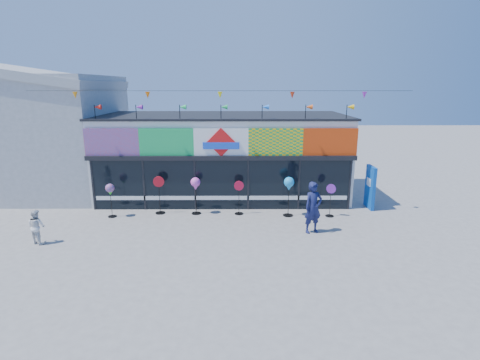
{
  "coord_description": "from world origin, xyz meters",
  "views": [
    {
      "loc": [
        0.75,
        -12.89,
        5.53
      ],
      "look_at": [
        0.82,
        2.0,
        1.74
      ],
      "focal_mm": 28.0,
      "sensor_mm": 36.0,
      "label": 1
    }
  ],
  "objects_px": {
    "adult_man": "(313,208)",
    "child": "(36,226)",
    "spinner_4": "(289,185)",
    "spinner_0": "(110,190)",
    "spinner_1": "(159,194)",
    "blue_sign": "(370,187)",
    "spinner_3": "(239,197)",
    "spinner_5": "(330,199)",
    "spinner_2": "(196,185)"
  },
  "relations": [
    {
      "from": "blue_sign",
      "to": "spinner_5",
      "type": "bearing_deg",
      "value": -151.85
    },
    {
      "from": "spinner_2",
      "to": "child",
      "type": "distance_m",
      "value": 6.24
    },
    {
      "from": "spinner_1",
      "to": "spinner_4",
      "type": "bearing_deg",
      "value": -3.55
    },
    {
      "from": "spinner_3",
      "to": "adult_man",
      "type": "distance_m",
      "value": 3.54
    },
    {
      "from": "spinner_0",
      "to": "spinner_3",
      "type": "relative_size",
      "value": 0.98
    },
    {
      "from": "blue_sign",
      "to": "spinner_5",
      "type": "relative_size",
      "value": 1.37
    },
    {
      "from": "adult_man",
      "to": "spinner_1",
      "type": "bearing_deg",
      "value": 139.18
    },
    {
      "from": "spinner_0",
      "to": "spinner_2",
      "type": "height_order",
      "value": "spinner_2"
    },
    {
      "from": "spinner_5",
      "to": "spinner_2",
      "type": "bearing_deg",
      "value": 176.37
    },
    {
      "from": "blue_sign",
      "to": "spinner_4",
      "type": "xyz_separation_m",
      "value": [
        -3.88,
        -1.07,
        0.4
      ]
    },
    {
      "from": "spinner_3",
      "to": "spinner_5",
      "type": "xyz_separation_m",
      "value": [
        3.93,
        -0.32,
        -0.03
      ]
    },
    {
      "from": "spinner_4",
      "to": "spinner_5",
      "type": "distance_m",
      "value": 1.9
    },
    {
      "from": "spinner_1",
      "to": "adult_man",
      "type": "xyz_separation_m",
      "value": [
        6.32,
        -2.24,
        0.11
      ]
    },
    {
      "from": "blue_sign",
      "to": "adult_man",
      "type": "height_order",
      "value": "adult_man"
    },
    {
      "from": "spinner_0",
      "to": "child",
      "type": "xyz_separation_m",
      "value": [
        -1.75,
        -2.77,
        -0.54
      ]
    },
    {
      "from": "spinner_0",
      "to": "spinner_2",
      "type": "xyz_separation_m",
      "value": [
        3.59,
        0.38,
        0.14
      ]
    },
    {
      "from": "spinner_1",
      "to": "child",
      "type": "distance_m",
      "value": 4.94
    },
    {
      "from": "spinner_5",
      "to": "spinner_4",
      "type": "bearing_deg",
      "value": 177.4
    },
    {
      "from": "blue_sign",
      "to": "spinner_1",
      "type": "xyz_separation_m",
      "value": [
        -9.52,
        -0.72,
        -0.1
      ]
    },
    {
      "from": "adult_man",
      "to": "spinner_3",
      "type": "bearing_deg",
      "value": 121.68
    },
    {
      "from": "spinner_2",
      "to": "child",
      "type": "bearing_deg",
      "value": -149.47
    },
    {
      "from": "spinner_2",
      "to": "spinner_5",
      "type": "bearing_deg",
      "value": -3.63
    },
    {
      "from": "blue_sign",
      "to": "spinner_3",
      "type": "distance_m",
      "value": 6.08
    },
    {
      "from": "spinner_1",
      "to": "spinner_2",
      "type": "relative_size",
      "value": 1.02
    },
    {
      "from": "spinner_3",
      "to": "blue_sign",
      "type": "bearing_deg",
      "value": 7.87
    },
    {
      "from": "spinner_3",
      "to": "child",
      "type": "xyz_separation_m",
      "value": [
        -7.23,
        -3.11,
        -0.16
      ]
    },
    {
      "from": "spinner_2",
      "to": "adult_man",
      "type": "relative_size",
      "value": 0.83
    },
    {
      "from": "spinner_1",
      "to": "spinner_4",
      "type": "distance_m",
      "value": 5.67
    },
    {
      "from": "spinner_0",
      "to": "spinner_4",
      "type": "distance_m",
      "value": 7.62
    },
    {
      "from": "spinner_0",
      "to": "child",
      "type": "bearing_deg",
      "value": -122.31
    },
    {
      "from": "blue_sign",
      "to": "spinner_4",
      "type": "bearing_deg",
      "value": -165.35
    },
    {
      "from": "blue_sign",
      "to": "adult_man",
      "type": "distance_m",
      "value": 4.36
    },
    {
      "from": "spinner_0",
      "to": "spinner_4",
      "type": "xyz_separation_m",
      "value": [
        7.62,
        0.1,
        0.21
      ]
    },
    {
      "from": "spinner_2",
      "to": "spinner_5",
      "type": "distance_m",
      "value": 5.86
    },
    {
      "from": "adult_man",
      "to": "blue_sign",
      "type": "bearing_deg",
      "value": 21.5
    },
    {
      "from": "spinner_1",
      "to": "spinner_4",
      "type": "relative_size",
      "value": 0.97
    },
    {
      "from": "spinner_1",
      "to": "adult_man",
      "type": "height_order",
      "value": "adult_man"
    },
    {
      "from": "spinner_0",
      "to": "spinner_5",
      "type": "xyz_separation_m",
      "value": [
        9.42,
        0.01,
        -0.42
      ]
    },
    {
      "from": "child",
      "to": "spinner_1",
      "type": "bearing_deg",
      "value": -115.79
    },
    {
      "from": "spinner_4",
      "to": "spinner_5",
      "type": "height_order",
      "value": "spinner_4"
    },
    {
      "from": "adult_man",
      "to": "spinner_2",
      "type": "bearing_deg",
      "value": 133.89
    },
    {
      "from": "blue_sign",
      "to": "spinner_0",
      "type": "distance_m",
      "value": 11.56
    },
    {
      "from": "spinner_2",
      "to": "spinner_1",
      "type": "bearing_deg",
      "value": 177.78
    },
    {
      "from": "spinner_4",
      "to": "adult_man",
      "type": "xyz_separation_m",
      "value": [
        0.69,
        -1.89,
        -0.39
      ]
    },
    {
      "from": "spinner_0",
      "to": "spinner_4",
      "type": "bearing_deg",
      "value": 0.72
    },
    {
      "from": "spinner_0",
      "to": "spinner_3",
      "type": "xyz_separation_m",
      "value": [
        5.48,
        0.33,
        -0.39
      ]
    },
    {
      "from": "adult_man",
      "to": "child",
      "type": "xyz_separation_m",
      "value": [
        -10.06,
        -0.98,
        -0.36
      ]
    },
    {
      "from": "spinner_2",
      "to": "spinner_4",
      "type": "bearing_deg",
      "value": -4.09
    },
    {
      "from": "blue_sign",
      "to": "spinner_4",
      "type": "relative_size",
      "value": 1.14
    },
    {
      "from": "spinner_1",
      "to": "adult_man",
      "type": "bearing_deg",
      "value": -19.5
    }
  ]
}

